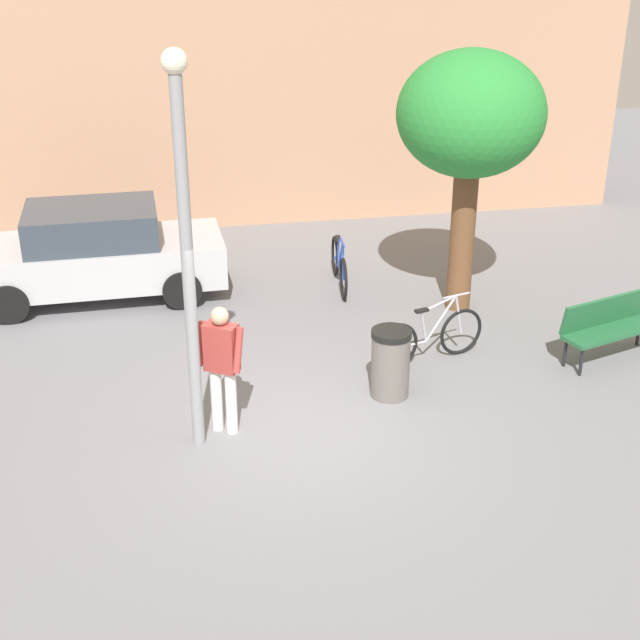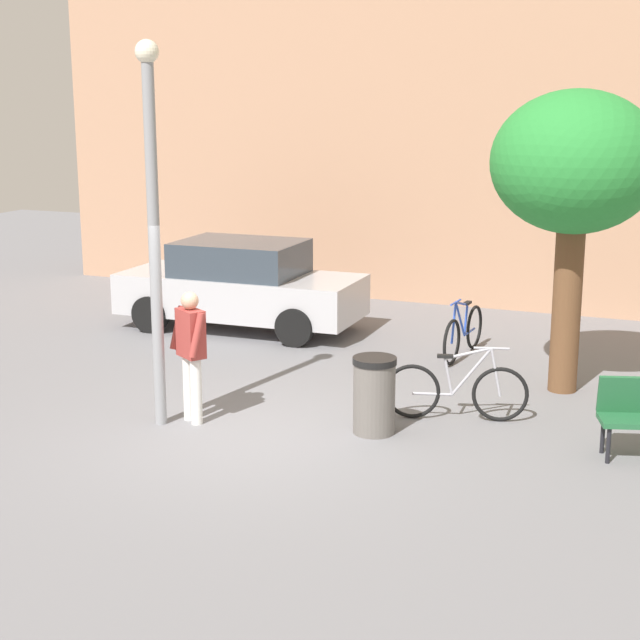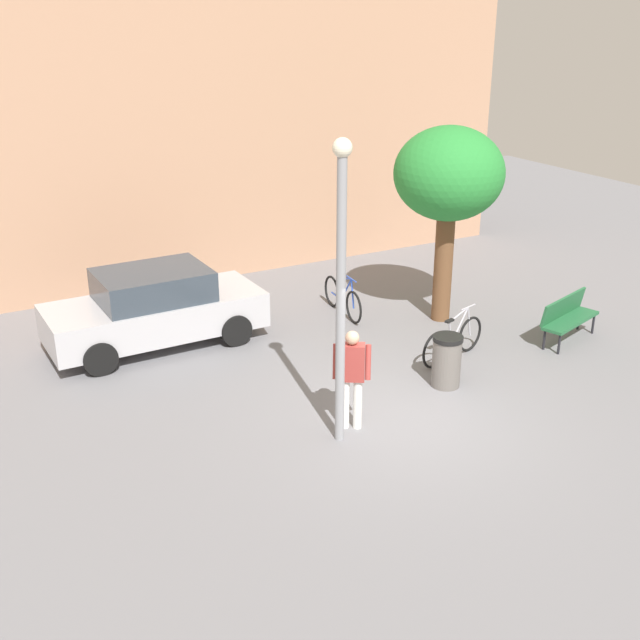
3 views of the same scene
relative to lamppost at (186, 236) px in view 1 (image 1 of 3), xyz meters
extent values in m
plane|color=slate|center=(1.22, 0.07, -2.64)|extent=(36.00, 36.00, 0.00)
cube|color=tan|center=(1.22, 9.19, 0.94)|extent=(16.53, 2.00, 7.17)
cylinder|color=gray|center=(0.00, 0.00, -0.45)|extent=(0.14, 0.14, 4.39)
sphere|color=#F2EACC|center=(0.00, 0.00, 1.86)|extent=(0.28, 0.28, 0.28)
cylinder|color=white|center=(0.42, 0.16, -2.22)|extent=(0.14, 0.14, 0.85)
cylinder|color=white|center=(0.25, 0.27, -2.22)|extent=(0.14, 0.14, 0.85)
cube|color=#9E3833|center=(0.34, 0.21, -1.49)|extent=(0.46, 0.40, 0.60)
sphere|color=tan|center=(0.34, 0.21, -1.08)|extent=(0.22, 0.22, 0.22)
cylinder|color=#9E3833|center=(0.52, 0.04, -1.46)|extent=(0.20, 0.24, 0.55)
cylinder|color=#9E3833|center=(0.10, 0.31, -1.46)|extent=(0.20, 0.24, 0.55)
cube|color=#236038|center=(5.97, 1.11, -2.19)|extent=(1.66, 0.90, 0.06)
cube|color=#236038|center=(5.91, 1.29, -1.94)|extent=(1.56, 0.60, 0.44)
cylinder|color=black|center=(5.33, 0.74, -2.43)|extent=(0.05, 0.05, 0.42)
cylinder|color=black|center=(6.61, 1.48, -2.43)|extent=(0.05, 0.05, 0.42)
cylinder|color=black|center=(5.23, 1.04, -2.43)|extent=(0.05, 0.05, 0.42)
cylinder|color=brown|center=(4.43, 3.34, -1.46)|extent=(0.39, 0.39, 2.37)
ellipsoid|color=#298736|center=(4.43, 3.34, 0.51)|extent=(2.24, 2.24, 1.90)
torus|color=black|center=(3.90, 1.69, -2.29)|extent=(0.70, 0.24, 0.71)
torus|color=black|center=(2.84, 1.40, -2.29)|extent=(0.70, 0.24, 0.71)
cylinder|color=#ADADB7|center=(3.55, 1.60, -2.00)|extent=(0.49, 0.17, 0.64)
cylinder|color=#ADADB7|center=(3.50, 1.58, -1.77)|extent=(0.57, 0.19, 0.18)
cylinder|color=#ADADB7|center=(3.28, 1.52, -2.08)|extent=(0.14, 0.07, 0.48)
cylinder|color=#ADADB7|center=(3.09, 1.46, -2.31)|extent=(0.49, 0.17, 0.04)
cylinder|color=#ADADB7|center=(3.84, 1.68, -2.00)|extent=(0.17, 0.08, 0.63)
cube|color=black|center=(3.23, 1.50, -1.81)|extent=(0.21, 0.13, 0.04)
cylinder|color=#ADADB7|center=(3.78, 1.66, -1.69)|extent=(0.43, 0.15, 0.03)
torus|color=black|center=(2.66, 4.03, -2.29)|extent=(0.10, 0.71, 0.71)
torus|color=black|center=(2.75, 5.12, -2.29)|extent=(0.10, 0.71, 0.71)
cylinder|color=blue|center=(2.69, 4.39, -2.00)|extent=(0.07, 0.50, 0.64)
cylinder|color=blue|center=(2.70, 4.44, -1.77)|extent=(0.08, 0.58, 0.18)
cylinder|color=blue|center=(2.71, 4.68, -2.08)|extent=(0.05, 0.14, 0.48)
cylinder|color=blue|center=(2.73, 4.87, -2.31)|extent=(0.07, 0.50, 0.04)
cylinder|color=blue|center=(2.67, 4.09, -2.00)|extent=(0.05, 0.17, 0.63)
cube|color=black|center=(2.72, 4.72, -1.81)|extent=(0.10, 0.21, 0.04)
cylinder|color=blue|center=(2.67, 4.16, -1.69)|extent=(0.06, 0.44, 0.03)
cube|color=#B7B7BC|center=(-1.36, 4.92, -2.02)|extent=(4.24, 1.80, 0.70)
cube|color=#333D47|center=(-1.36, 4.92, -1.39)|extent=(2.14, 1.61, 0.60)
cylinder|color=black|center=(-0.03, 5.75, -2.32)|extent=(0.65, 0.24, 0.64)
cylinder|color=black|center=(0.01, 4.15, -2.32)|extent=(0.65, 0.24, 0.64)
cylinder|color=black|center=(-2.73, 5.69, -2.32)|extent=(0.65, 0.24, 0.64)
cylinder|color=black|center=(-2.69, 4.09, -2.32)|extent=(0.65, 0.24, 0.64)
cylinder|color=#66605B|center=(2.58, 0.70, -2.21)|extent=(0.51, 0.51, 0.87)
cylinder|color=black|center=(2.58, 0.70, -1.73)|extent=(0.53, 0.53, 0.08)
camera|label=1|loc=(-0.28, -9.29, 3.18)|focal=49.62mm
camera|label=2|loc=(6.24, -9.96, 1.39)|focal=54.63mm
camera|label=3|loc=(-5.36, -9.20, 3.62)|focal=43.88mm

